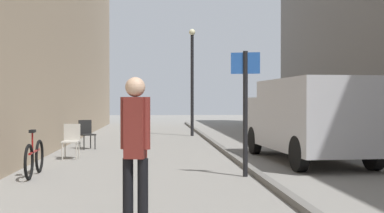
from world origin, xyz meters
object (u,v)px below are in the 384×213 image
object	(u,v)px
delivery_van	(307,117)
lamp_post	(192,75)
bicycle_leaning	(34,158)
street_sign_post	(245,102)
pedestrian_main_foreground	(135,142)
cafe_chair_by_doorway	(86,132)
cafe_chair_near_window	(71,139)

from	to	relation	value
delivery_van	lamp_post	xyz separation A→B (m)	(-2.28, 9.46, 1.57)
bicycle_leaning	street_sign_post	bearing A→B (deg)	-6.85
delivery_van	street_sign_post	bearing A→B (deg)	-133.61
delivery_van	lamp_post	bearing A→B (deg)	99.83
lamp_post	bicycle_leaning	world-z (taller)	lamp_post
pedestrian_main_foreground	cafe_chair_by_doorway	world-z (taller)	pedestrian_main_foreground
pedestrian_main_foreground	bicycle_leaning	xyz separation A→B (m)	(-2.27, 4.50, -0.69)
delivery_van	cafe_chair_by_doorway	size ratio (longest dim) A/B	5.80
bicycle_leaning	delivery_van	bearing A→B (deg)	16.11
cafe_chair_by_doorway	lamp_post	bearing A→B (deg)	-153.54
pedestrian_main_foreground	lamp_post	bearing A→B (deg)	96.92
lamp_post	street_sign_post	bearing A→B (deg)	-88.99
lamp_post	cafe_chair_near_window	distance (m)	9.57
pedestrian_main_foreground	cafe_chair_near_window	world-z (taller)	pedestrian_main_foreground
pedestrian_main_foreground	bicycle_leaning	world-z (taller)	pedestrian_main_foreground
bicycle_leaning	cafe_chair_by_doorway	distance (m)	5.85
pedestrian_main_foreground	street_sign_post	xyz separation A→B (m)	(2.10, 4.12, 0.47)
street_sign_post	cafe_chair_by_doorway	distance (m)	7.51
street_sign_post	cafe_chair_near_window	bearing A→B (deg)	-24.99
delivery_van	lamp_post	distance (m)	9.86
street_sign_post	lamp_post	bearing A→B (deg)	-73.89
delivery_van	cafe_chair_by_doorway	distance (m)	7.24
street_sign_post	cafe_chair_near_window	world-z (taller)	street_sign_post
pedestrian_main_foreground	cafe_chair_near_window	size ratio (longest dim) A/B	1.98
cafe_chair_near_window	delivery_van	bearing A→B (deg)	171.98
lamp_post	bicycle_leaning	xyz separation A→B (m)	(-4.16, -11.55, -2.34)
lamp_post	cafe_chair_by_doorway	xyz separation A→B (m)	(-3.89, -5.71, -2.18)
cafe_chair_near_window	cafe_chair_by_doorway	size ratio (longest dim) A/B	1.00
pedestrian_main_foreground	street_sign_post	size ratio (longest dim) A/B	0.72
street_sign_post	delivery_van	bearing A→B (deg)	-114.81
street_sign_post	bicycle_leaning	size ratio (longest dim) A/B	1.47
pedestrian_main_foreground	cafe_chair_by_doorway	xyz separation A→B (m)	(-1.99, 10.34, -0.53)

